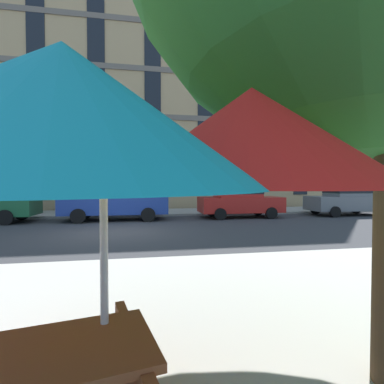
% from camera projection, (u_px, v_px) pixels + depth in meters
% --- Properties ---
extents(ground_plane, '(120.00, 120.00, 0.00)m').
position_uv_depth(ground_plane, '(115.00, 232.00, 10.97)').
color(ground_plane, '#38383A').
extents(sidewalk_far, '(56.00, 3.60, 0.12)m').
position_uv_depth(sidewalk_far, '(124.00, 213.00, 17.65)').
color(sidewalk_far, '#9E998E').
rests_on(sidewalk_far, ground).
extents(apartment_building, '(36.78, 12.08, 19.20)m').
position_uv_depth(apartment_building, '(128.00, 94.00, 25.43)').
color(apartment_building, tan).
rests_on(apartment_building, ground).
extents(pickup_blue, '(5.10, 2.12, 2.20)m').
position_uv_depth(pickup_blue, '(110.00, 200.00, 14.49)').
color(pickup_blue, navy).
rests_on(pickup_blue, ground).
extents(sedan_red, '(4.40, 1.98, 1.78)m').
position_uv_depth(sedan_red, '(239.00, 200.00, 15.68)').
color(sedan_red, '#B21E19').
rests_on(sedan_red, ground).
extents(sedan_gray, '(4.40, 1.98, 1.78)m').
position_uv_depth(sedan_gray, '(347.00, 199.00, 16.85)').
color(sedan_gray, slate).
rests_on(sedan_gray, ground).
extents(street_tree_left, '(2.16, 2.06, 3.78)m').
position_uv_depth(street_tree_left, '(35.00, 170.00, 17.14)').
color(street_tree_left, brown).
rests_on(street_tree_left, ground).
extents(patio_umbrella, '(3.75, 3.75, 2.39)m').
position_uv_depth(patio_umbrella, '(103.00, 151.00, 2.17)').
color(patio_umbrella, silver).
rests_on(patio_umbrella, ground).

